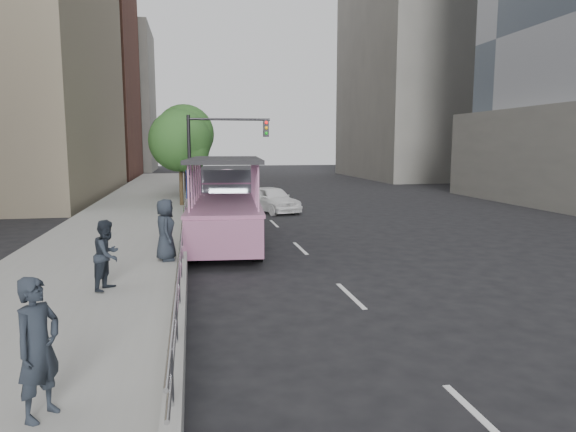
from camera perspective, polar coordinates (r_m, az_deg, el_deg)
name	(u,v)px	position (r m, az deg, el deg)	size (l,w,h in m)	color
ground	(295,277)	(14.63, 0.80, -6.83)	(160.00, 160.00, 0.00)	black
sidewalk	(127,225)	(24.31, -17.48, -0.91)	(5.50, 80.00, 0.30)	#979792
kerb_wall	(183,251)	(16.19, -11.54, -3.80)	(0.24, 30.00, 0.36)	#AAA9A4
guardrail	(183,230)	(16.07, -11.61, -1.49)	(0.07, 22.00, 0.71)	#B6B6BB
duck_boat	(226,210)	(20.07, -6.89, 0.65)	(3.15, 9.96, 3.26)	black
car	(272,199)	(28.56, -1.81, 1.89)	(1.72, 4.27, 1.46)	white
pedestrian_near	(38,348)	(7.30, -26.01, -13.06)	(0.67, 0.44, 1.82)	#212831
pedestrian_mid	(107,255)	(12.90, -19.43, -4.10)	(0.82, 0.64, 1.68)	#212831
pedestrian_far	(166,230)	(15.65, -13.45, -1.51)	(0.90, 0.59, 1.84)	#212831
parking_sign	(189,202)	(17.78, -10.94, 1.56)	(0.17, 0.64, 2.88)	black
traffic_signal	(213,149)	(26.39, -8.32, 7.34)	(4.20, 0.32, 5.20)	black
street_tree_near	(182,143)	(29.79, -11.71, 7.93)	(3.52, 3.52, 5.72)	#352718
street_tree_far	(186,136)	(35.80, -11.25, 8.69)	(3.97, 3.97, 6.45)	#352718
midrise_brick	(48,59)	(64.37, -25.16, 15.47)	(18.00, 16.00, 26.00)	brown
midrise_stone_a	(447,35)	(64.05, 17.23, 18.62)	(20.00, 20.00, 32.00)	gray
midrise_stone_b	(95,100)	(79.22, -20.68, 11.96)	(16.00, 14.00, 20.00)	gray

